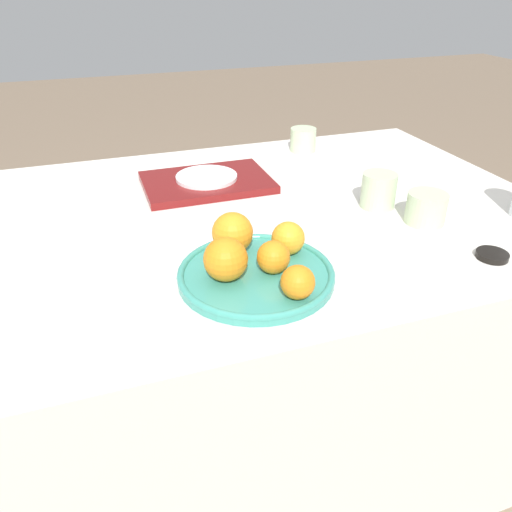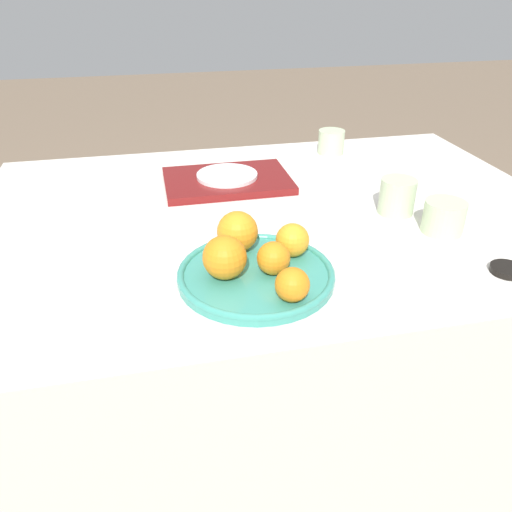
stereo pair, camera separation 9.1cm
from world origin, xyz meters
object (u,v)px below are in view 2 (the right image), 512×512
orange_1 (225,257)px  cup_0 (331,142)px  orange_3 (274,258)px  cup_2 (397,196)px  soy_dish (507,270)px  orange_2 (292,285)px  orange_0 (237,232)px  cup_1 (444,217)px  fruit_platter (256,274)px  orange_4 (292,240)px  side_plate (227,175)px  serving_tray (227,181)px

orange_1 → cup_0: orange_1 is taller
orange_3 → cup_2: 0.42m
soy_dish → orange_2: bearing=-177.6°
orange_0 → cup_1: bearing=1.3°
fruit_platter → cup_0: cup_0 is taller
orange_3 → cup_2: bearing=32.0°
cup_1 → cup_2: (-0.06, 0.11, 0.01)m
fruit_platter → orange_2: 0.11m
orange_4 → cup_0: (0.30, 0.62, -0.01)m
orange_3 → orange_0: bearing=115.9°
orange_2 → side_plate: bearing=91.5°
serving_tray → cup_2: cup_2 is taller
serving_tray → cup_1: cup_1 is taller
orange_3 → side_plate: bearing=90.6°
fruit_platter → orange_0: 0.10m
orange_0 → side_plate: bearing=83.6°
orange_1 → orange_4: bearing=19.7°
orange_1 → orange_4: 0.15m
cup_0 → fruit_platter: bearing=-120.2°
fruit_platter → serving_tray: size_ratio=0.89×
orange_1 → fruit_platter: bearing=2.1°
fruit_platter → soy_dish: size_ratio=4.63×
orange_2 → cup_2: 0.47m
side_plate → cup_0: (0.36, 0.19, 0.01)m
orange_0 → orange_3: orange_0 is taller
serving_tray → cup_0: (0.36, 0.19, 0.03)m
orange_1 → soy_dish: size_ratio=1.27×
fruit_platter → orange_1: orange_1 is taller
orange_2 → orange_1: bearing=135.7°
orange_3 → cup_1: (0.41, 0.11, -0.01)m
side_plate → orange_3: bearing=-89.4°
orange_0 → cup_1: (0.46, 0.01, -0.02)m
fruit_platter → cup_1: size_ratio=3.28×
cup_1 → cup_2: 0.13m
side_plate → cup_0: cup_0 is taller
orange_0 → orange_2: 0.20m
fruit_platter → side_plate: bearing=86.9°
fruit_platter → orange_0: bearing=100.7°
serving_tray → cup_2: (0.36, -0.26, 0.03)m
fruit_platter → orange_0: (-0.02, 0.09, 0.04)m
orange_2 → cup_1: size_ratio=0.67×
orange_1 → cup_1: 0.51m
side_plate → soy_dish: 0.72m
orange_1 → cup_2: bearing=26.0°
orange_4 → cup_1: (0.36, 0.05, -0.01)m
orange_4 → cup_0: size_ratio=0.82×
orange_2 → orange_3: orange_3 is taller
soy_dish → orange_3: bearing=170.7°
orange_0 → cup_1: orange_0 is taller
cup_1 → cup_2: cup_2 is taller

